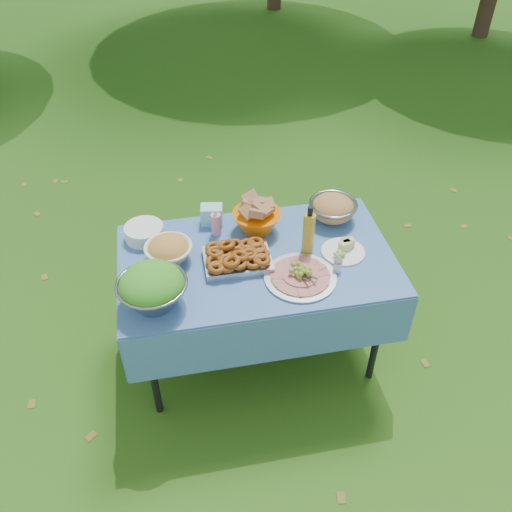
{
  "coord_description": "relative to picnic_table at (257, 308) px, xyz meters",
  "views": [
    {
      "loc": [
        -0.42,
        -2.14,
        2.66
      ],
      "look_at": [
        -0.01,
        0.0,
        0.78
      ],
      "focal_mm": 38.0,
      "sensor_mm": 36.0,
      "label": 1
    }
  ],
  "objects": [
    {
      "name": "oil_bottle",
      "position": [
        0.28,
        0.01,
        0.53
      ],
      "size": [
        0.08,
        0.08,
        0.29
      ],
      "primitive_type": "cylinder",
      "rotation": [
        0.0,
        0.0,
        -0.24
      ],
      "color": "#B19A2A",
      "rests_on": "picnic_table"
    },
    {
      "name": "sanitizer_bottle",
      "position": [
        -0.18,
        0.25,
        0.46
      ],
      "size": [
        0.07,
        0.07,
        0.16
      ],
      "primitive_type": "cylinder",
      "rotation": [
        0.0,
        0.0,
        0.28
      ],
      "color": "pink",
      "rests_on": "picnic_table"
    },
    {
      "name": "cheese_plate",
      "position": [
        0.47,
        -0.04,
        0.41
      ],
      "size": [
        0.25,
        0.25,
        0.06
      ],
      "primitive_type": "cylinder",
      "rotation": [
        0.0,
        0.0,
        -0.05
      ],
      "color": "white",
      "rests_on": "picnic_table"
    },
    {
      "name": "salad_bowl",
      "position": [
        -0.55,
        -0.24,
        0.49
      ],
      "size": [
        0.43,
        0.43,
        0.22
      ],
      "primitive_type": null,
      "rotation": [
        0.0,
        0.0,
        0.34
      ],
      "color": "gray",
      "rests_on": "picnic_table"
    },
    {
      "name": "charcuterie_platter",
      "position": [
        0.19,
        -0.2,
        0.42
      ],
      "size": [
        0.42,
        0.42,
        0.09
      ],
      "primitive_type": "cylinder",
      "rotation": [
        0.0,
        0.0,
        0.15
      ],
      "color": "silver",
      "rests_on": "picnic_table"
    },
    {
      "name": "wipes_box",
      "position": [
        -0.19,
        0.36,
        0.44
      ],
      "size": [
        0.14,
        0.11,
        0.11
      ],
      "primitive_type": "cube",
      "rotation": [
        0.0,
        0.0,
        -0.17
      ],
      "color": "#93E1F2",
      "rests_on": "picnic_table"
    },
    {
      "name": "fried_tray",
      "position": [
        -0.11,
        -0.02,
        0.42
      ],
      "size": [
        0.35,
        0.25,
        0.08
      ],
      "primitive_type": "cube",
      "rotation": [
        0.0,
        0.0,
        -0.01
      ],
      "color": "#B8B9BD",
      "rests_on": "picnic_table"
    },
    {
      "name": "ground",
      "position": [
        0.0,
        0.0,
        -0.38
      ],
      "size": [
        80.0,
        80.0,
        0.0
      ],
      "primitive_type": "plane",
      "color": "#0D380A",
      "rests_on": "ground"
    },
    {
      "name": "shaker",
      "position": [
        0.39,
        -0.17,
        0.42
      ],
      "size": [
        0.06,
        0.06,
        0.07
      ],
      "primitive_type": "cylinder",
      "rotation": [
        0.0,
        0.0,
        0.31
      ],
      "color": "white",
      "rests_on": "picnic_table"
    },
    {
      "name": "pasta_bowl_steel",
      "position": [
        0.5,
        0.27,
        0.45
      ],
      "size": [
        0.3,
        0.3,
        0.15
      ],
      "primitive_type": null,
      "rotation": [
        0.0,
        0.0,
        -0.09
      ],
      "color": "gray",
      "rests_on": "picnic_table"
    },
    {
      "name": "plate_stack",
      "position": [
        -0.58,
        0.29,
        0.42
      ],
      "size": [
        0.22,
        0.22,
        0.08
      ],
      "primitive_type": "cylinder",
      "rotation": [
        0.0,
        0.0,
        -0.03
      ],
      "color": "white",
      "rests_on": "picnic_table"
    },
    {
      "name": "picnic_table",
      "position": [
        0.0,
        0.0,
        0.0
      ],
      "size": [
        1.46,
        0.86,
        0.76
      ],
      "primitive_type": "cube",
      "color": "#749FE0",
      "rests_on": "ground"
    },
    {
      "name": "pasta_bowl_white",
      "position": [
        -0.46,
        0.08,
        0.45
      ],
      "size": [
        0.32,
        0.32,
        0.14
      ],
      "primitive_type": null,
      "rotation": [
        0.0,
        0.0,
        0.4
      ],
      "color": "white",
      "rests_on": "picnic_table"
    },
    {
      "name": "bread_bowl",
      "position": [
        0.05,
        0.24,
        0.47
      ],
      "size": [
        0.29,
        0.29,
        0.18
      ],
      "primitive_type": null,
      "rotation": [
        0.0,
        0.0,
        0.07
      ],
      "color": "orange",
      "rests_on": "picnic_table"
    }
  ]
}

